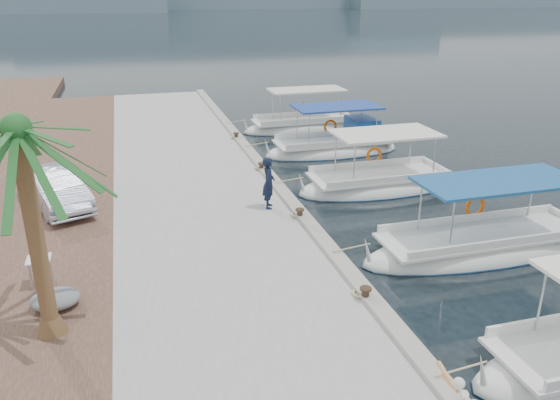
# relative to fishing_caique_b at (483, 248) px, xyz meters

# --- Properties ---
(ground) EXTENTS (400.00, 400.00, 0.00)m
(ground) POSITION_rel_fishing_caique_b_xyz_m (-4.47, 1.24, -0.12)
(ground) COLOR black
(ground) RESTS_ON ground
(concrete_quay) EXTENTS (6.00, 40.00, 0.50)m
(concrete_quay) POSITION_rel_fishing_caique_b_xyz_m (-7.47, 6.24, 0.13)
(concrete_quay) COLOR #9F9F99
(concrete_quay) RESTS_ON ground
(quay_curb) EXTENTS (0.44, 40.00, 0.12)m
(quay_curb) POSITION_rel_fishing_caique_b_xyz_m (-4.69, 6.24, 0.44)
(quay_curb) COLOR #9E988C
(quay_curb) RESTS_ON concrete_quay
(cobblestone_strip) EXTENTS (4.00, 40.00, 0.50)m
(cobblestone_strip) POSITION_rel_fishing_caique_b_xyz_m (-12.47, 6.24, 0.13)
(cobblestone_strip) COLOR #51352B
(cobblestone_strip) RESTS_ON ground
(fishing_caique_b) EXTENTS (7.76, 2.25, 2.83)m
(fishing_caique_b) POSITION_rel_fishing_caique_b_xyz_m (0.00, 0.00, 0.00)
(fishing_caique_b) COLOR white
(fishing_caique_b) RESTS_ON ground
(fishing_caique_c) EXTENTS (6.48, 2.47, 2.83)m
(fishing_caique_c) POSITION_rel_fishing_caique_b_xyz_m (-0.64, 5.81, 0.00)
(fishing_caique_c) COLOR white
(fishing_caique_c) RESTS_ON ground
(fishing_caique_d) EXTENTS (6.56, 2.36, 2.83)m
(fishing_caique_d) POSITION_rel_fishing_caique_b_xyz_m (-0.49, 10.93, 0.07)
(fishing_caique_d) COLOR white
(fishing_caique_d) RESTS_ON ground
(fishing_caique_e) EXTENTS (6.71, 2.19, 2.83)m
(fishing_caique_e) POSITION_rel_fishing_caique_b_xyz_m (-0.52, 15.53, 0.00)
(fishing_caique_e) COLOR white
(fishing_caique_e) RESTS_ON ground
(mooring_bollards) EXTENTS (0.28, 20.28, 0.33)m
(mooring_bollards) POSITION_rel_fishing_caique_b_xyz_m (-4.82, 2.74, 0.57)
(mooring_bollards) COLOR black
(mooring_bollards) RESTS_ON concrete_quay
(fisherman) EXTENTS (0.55, 0.71, 1.71)m
(fisherman) POSITION_rel_fishing_caique_b_xyz_m (-5.52, 3.92, 1.23)
(fisherman) COLOR black
(fisherman) RESTS_ON concrete_quay
(date_palm) EXTENTS (4.60, 4.60, 5.30)m
(date_palm) POSITION_rel_fishing_caique_b_xyz_m (-11.69, -1.61, 4.73)
(date_palm) COLOR brown
(date_palm) RESTS_ON cobblestone_strip
(parked_car) EXTENTS (2.65, 4.21, 1.31)m
(parked_car) POSITION_rel_fishing_caique_b_xyz_m (-12.21, 5.86, 1.03)
(parked_car) COLOR silver
(parked_car) RESTS_ON cobblestone_strip
(tarp_bundle) EXTENTS (1.10, 0.90, 0.40)m
(tarp_bundle) POSITION_rel_fishing_caique_b_xyz_m (-11.71, -0.61, 0.58)
(tarp_bundle) COLOR slate
(tarp_bundle) RESTS_ON cobblestone_strip
(folding_table) EXTENTS (0.55, 0.55, 0.73)m
(folding_table) POSITION_rel_fishing_caique_b_xyz_m (-12.11, 0.51, 0.90)
(folding_table) COLOR silver
(folding_table) RESTS_ON cobblestone_strip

